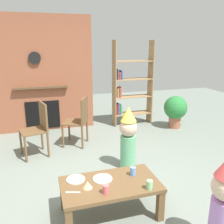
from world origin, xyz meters
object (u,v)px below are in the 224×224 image
Objects in this scene: dining_chair_left at (38,126)px; paper_cup_center at (133,171)px; coffee_table at (110,188)px; paper_plate_rear at (103,179)px; child_with_cone_hat at (224,200)px; bookshelf at (130,87)px; paper_plate_front at (76,179)px; potted_plant_tall at (175,109)px; paper_cup_near_right at (149,185)px; birthday_cake_slice at (88,185)px; child_in_pink at (128,136)px; dining_chair_middle at (80,119)px; paper_cup_near_left at (106,189)px.

paper_cup_center is at bearing 105.97° from dining_chair_left.
coffee_table is 0.13m from paper_plate_rear.
child_with_cone_hat is at bearing -40.63° from coffee_table.
bookshelf is at bearing -56.85° from child_with_cone_hat.
potted_plant_tall reaches higher than paper_plate_front.
paper_cup_near_right is 0.10× the size of child_with_cone_hat.
paper_cup_center is at bearing -14.79° from child_with_cone_hat.
dining_chair_left is (-0.37, 1.63, 0.12)m from paper_plate_front.
birthday_cake_slice is (-0.25, -0.02, 0.10)m from coffee_table.
paper_plate_front is (-0.64, 0.09, -0.04)m from paper_cup_center.
potted_plant_tall reaches higher than coffee_table.
paper_cup_center is 0.11× the size of dining_chair_left.
paper_cup_near_right is at bearing -32.79° from coffee_table.
paper_cup_center is 0.11× the size of child_in_pink.
paper_plate_front is 2.03× the size of birthday_cake_slice.
birthday_cake_slice is 0.11× the size of dining_chair_left.
paper_plate_front is (-1.67, -2.75, -0.48)m from bookshelf.
paper_cup_near_left is at bearing 112.30° from dining_chair_middle.
child_in_pink is 1.06× the size of dining_chair_left.
dining_chair_left is (-0.71, 1.80, 0.19)m from coffee_table.
child_with_cone_hat reaches higher than dining_chair_middle.
birthday_cake_slice is 2.05m from dining_chair_middle.
paper_cup_center is at bearing -7.83° from paper_plate_front.
paper_cup_center is 2.98m from potted_plant_tall.
birthday_cake_slice reaches higher than paper_plate_rear.
child_in_pink reaches higher than paper_plate_front.
coffee_table is at bearing -165.00° from paper_cup_center.
dining_chair_left reaches higher than paper_plate_rear.
coffee_table is 10.54× the size of paper_cup_center.
dining_chair_left reaches higher than birthday_cake_slice.
paper_plate_rear is at bearing -14.12° from paper_plate_front.
paper_plate_front is 3.37m from potted_plant_tall.
dining_chair_middle is (0.72, 0.21, 0.00)m from dining_chair_left.
bookshelf is 3.31m from paper_cup_near_right.
child_in_pink is (-0.77, -1.97, -0.37)m from bookshelf.
paper_plate_front is at bearing 116.70° from birthday_cake_slice.
birthday_cake_slice is 3.42m from potted_plant_tall.
paper_plate_rear is at bearing 177.43° from paper_cup_center.
bookshelf is 19.62× the size of paper_cup_near_right.
coffee_table is 0.43m from paper_cup_near_right.
paper_cup_near_right is 3.18m from potted_plant_tall.
paper_cup_center is 0.11× the size of child_with_cone_hat.
coffee_table is at bearing -132.96° from potted_plant_tall.
child_with_cone_hat is (0.90, -0.82, 0.10)m from paper_plate_rear.
child_in_pink reaches higher than paper_plate_rear.
child_with_cone_hat is at bearing 132.05° from dining_chair_middle.
paper_cup_near_left is 0.42m from paper_plate_front.
dining_chair_left reaches higher than paper_cup_near_right.
birthday_cake_slice reaches higher than paper_plate_front.
coffee_table is 3.23m from potted_plant_tall.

